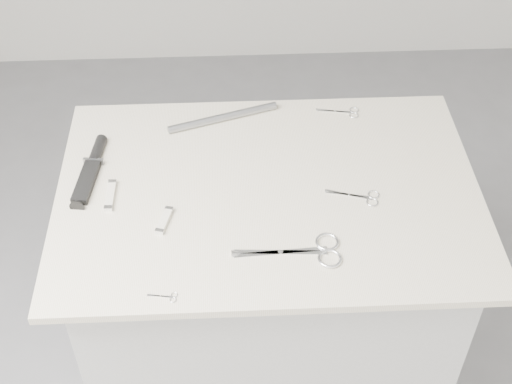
{
  "coord_description": "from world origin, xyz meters",
  "views": [
    {
      "loc": [
        -0.09,
        -1.21,
        2.08
      ],
      "look_at": [
        -0.03,
        -0.01,
        0.92
      ],
      "focal_mm": 50.0,
      "sensor_mm": 36.0,
      "label": 1
    }
  ],
  "objects_px": {
    "plinth": "(267,310)",
    "embroidery_scissors_a": "(363,197)",
    "large_shears": "(311,251)",
    "tiny_scissors": "(167,297)",
    "metal_rail": "(223,117)",
    "pocket_knife_a": "(164,221)",
    "pocket_knife_b": "(110,195)",
    "sheathed_knife": "(92,167)",
    "embroidery_scissors_b": "(345,112)"
  },
  "relations": [
    {
      "from": "plinth",
      "to": "large_shears",
      "type": "bearing_deg",
      "value": -68.08
    },
    {
      "from": "pocket_knife_b",
      "to": "plinth",
      "type": "bearing_deg",
      "value": -87.94
    },
    {
      "from": "tiny_scissors",
      "to": "pocket_knife_a",
      "type": "relative_size",
      "value": 0.76
    },
    {
      "from": "pocket_knife_b",
      "to": "metal_rail",
      "type": "bearing_deg",
      "value": -43.04
    },
    {
      "from": "pocket_knife_a",
      "to": "embroidery_scissors_a",
      "type": "bearing_deg",
      "value": -67.41
    },
    {
      "from": "plinth",
      "to": "sheathed_knife",
      "type": "distance_m",
      "value": 0.65
    },
    {
      "from": "sheathed_knife",
      "to": "embroidery_scissors_a",
      "type": "bearing_deg",
      "value": -94.26
    },
    {
      "from": "embroidery_scissors_a",
      "to": "tiny_scissors",
      "type": "distance_m",
      "value": 0.52
    },
    {
      "from": "sheathed_knife",
      "to": "plinth",
      "type": "bearing_deg",
      "value": -95.08
    },
    {
      "from": "metal_rail",
      "to": "embroidery_scissors_a",
      "type": "bearing_deg",
      "value": -43.63
    },
    {
      "from": "plinth",
      "to": "metal_rail",
      "type": "height_order",
      "value": "metal_rail"
    },
    {
      "from": "large_shears",
      "to": "tiny_scissors",
      "type": "height_order",
      "value": "large_shears"
    },
    {
      "from": "embroidery_scissors_a",
      "to": "pocket_knife_b",
      "type": "bearing_deg",
      "value": -167.1
    },
    {
      "from": "sheathed_knife",
      "to": "pocket_knife_a",
      "type": "xyz_separation_m",
      "value": [
        0.18,
        -0.19,
        -0.0
      ]
    },
    {
      "from": "large_shears",
      "to": "pocket_knife_b",
      "type": "bearing_deg",
      "value": 156.93
    },
    {
      "from": "sheathed_knife",
      "to": "pocket_knife_a",
      "type": "relative_size",
      "value": 2.86
    },
    {
      "from": "plinth",
      "to": "pocket_knife_b",
      "type": "distance_m",
      "value": 0.6
    },
    {
      "from": "embroidery_scissors_b",
      "to": "plinth",
      "type": "bearing_deg",
      "value": -118.03
    },
    {
      "from": "pocket_knife_a",
      "to": "pocket_knife_b",
      "type": "bearing_deg",
      "value": 71.45
    },
    {
      "from": "plinth",
      "to": "pocket_knife_a",
      "type": "height_order",
      "value": "pocket_knife_a"
    },
    {
      "from": "tiny_scissors",
      "to": "pocket_knife_a",
      "type": "xyz_separation_m",
      "value": [
        -0.01,
        0.21,
        0.0
      ]
    },
    {
      "from": "tiny_scissors",
      "to": "metal_rail",
      "type": "xyz_separation_m",
      "value": [
        0.12,
        0.58,
        0.01
      ]
    },
    {
      "from": "plinth",
      "to": "pocket_knife_a",
      "type": "xyz_separation_m",
      "value": [
        -0.24,
        -0.1,
        0.47
      ]
    },
    {
      "from": "sheathed_knife",
      "to": "embroidery_scissors_b",
      "type": "bearing_deg",
      "value": -66.07
    },
    {
      "from": "large_shears",
      "to": "embroidery_scissors_b",
      "type": "bearing_deg",
      "value": 73.81
    },
    {
      "from": "large_shears",
      "to": "pocket_knife_b",
      "type": "distance_m",
      "value": 0.49
    },
    {
      "from": "tiny_scissors",
      "to": "sheathed_knife",
      "type": "relative_size",
      "value": 0.26
    },
    {
      "from": "plinth",
      "to": "large_shears",
      "type": "distance_m",
      "value": 0.52
    },
    {
      "from": "tiny_scissors",
      "to": "pocket_knife_b",
      "type": "height_order",
      "value": "pocket_knife_b"
    },
    {
      "from": "embroidery_scissors_a",
      "to": "pocket_knife_b",
      "type": "distance_m",
      "value": 0.59
    },
    {
      "from": "embroidery_scissors_b",
      "to": "sheathed_knife",
      "type": "bearing_deg",
      "value": -153.47
    },
    {
      "from": "large_shears",
      "to": "tiny_scissors",
      "type": "xyz_separation_m",
      "value": [
        -0.31,
        -0.11,
        -0.0
      ]
    },
    {
      "from": "embroidery_scissors_b",
      "to": "tiny_scissors",
      "type": "height_order",
      "value": "same"
    },
    {
      "from": "large_shears",
      "to": "embroidery_scissors_a",
      "type": "distance_m",
      "value": 0.21
    },
    {
      "from": "embroidery_scissors_a",
      "to": "tiny_scissors",
      "type": "relative_size",
      "value": 2.03
    },
    {
      "from": "tiny_scissors",
      "to": "sheathed_knife",
      "type": "bearing_deg",
      "value": 125.08
    },
    {
      "from": "embroidery_scissors_a",
      "to": "pocket_knife_a",
      "type": "bearing_deg",
      "value": -157.05
    },
    {
      "from": "sheathed_knife",
      "to": "pocket_knife_b",
      "type": "xyz_separation_m",
      "value": [
        0.05,
        -0.1,
        -0.0
      ]
    },
    {
      "from": "sheathed_knife",
      "to": "pocket_knife_a",
      "type": "distance_m",
      "value": 0.26
    },
    {
      "from": "pocket_knife_b",
      "to": "large_shears",
      "type": "bearing_deg",
      "value": -112.27
    },
    {
      "from": "pocket_knife_a",
      "to": "pocket_knife_b",
      "type": "distance_m",
      "value": 0.16
    },
    {
      "from": "plinth",
      "to": "pocket_knife_b",
      "type": "xyz_separation_m",
      "value": [
        -0.37,
        -0.01,
        0.48
      ]
    },
    {
      "from": "plinth",
      "to": "embroidery_scissors_a",
      "type": "relative_size",
      "value": 7.12
    },
    {
      "from": "plinth",
      "to": "tiny_scissors",
      "type": "distance_m",
      "value": 0.61
    },
    {
      "from": "embroidery_scissors_a",
      "to": "embroidery_scissors_b",
      "type": "bearing_deg",
      "value": 104.94
    },
    {
      "from": "large_shears",
      "to": "pocket_knife_b",
      "type": "relative_size",
      "value": 2.34
    },
    {
      "from": "plinth",
      "to": "large_shears",
      "type": "xyz_separation_m",
      "value": [
        0.08,
        -0.2,
        0.47
      ]
    },
    {
      "from": "plinth",
      "to": "embroidery_scissors_a",
      "type": "xyz_separation_m",
      "value": [
        0.22,
        -0.04,
        0.47
      ]
    },
    {
      "from": "plinth",
      "to": "sheathed_knife",
      "type": "xyz_separation_m",
      "value": [
        -0.42,
        0.09,
        0.48
      ]
    },
    {
      "from": "pocket_knife_a",
      "to": "large_shears",
      "type": "bearing_deg",
      "value": -92.7
    }
  ]
}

